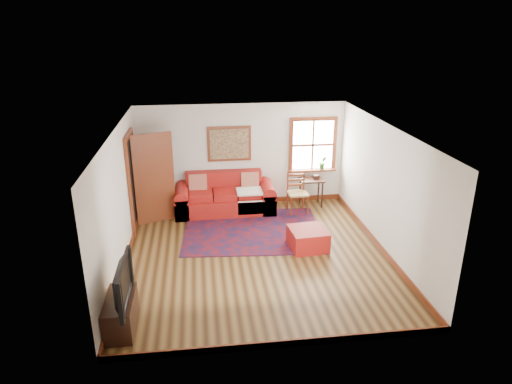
{
  "coord_description": "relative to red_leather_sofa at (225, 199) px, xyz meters",
  "views": [
    {
      "loc": [
        -1.03,
        -7.87,
        4.3
      ],
      "look_at": [
        0.07,
        0.6,
        1.09
      ],
      "focal_mm": 32.0,
      "sensor_mm": 36.0,
      "label": 1
    }
  ],
  "objects": [
    {
      "name": "candle_hurricane",
      "position": [
        -1.77,
        -3.87,
        0.28
      ],
      "size": [
        0.12,
        0.12,
        0.18
      ],
      "color": "silver",
      "rests_on": "media_cabinet"
    },
    {
      "name": "ladder_back_chair",
      "position": [
        1.69,
        -0.27,
        0.23
      ],
      "size": [
        0.48,
        0.46,
        0.98
      ],
      "color": "tan",
      "rests_on": "ground"
    },
    {
      "name": "side_table",
      "position": [
        2.12,
        0.08,
        0.26
      ],
      "size": [
        0.57,
        0.43,
        0.69
      ],
      "color": "black",
      "rests_on": "ground"
    },
    {
      "name": "ground",
      "position": [
        0.46,
        -2.3,
        -0.3
      ],
      "size": [
        5.5,
        5.5,
        0.0
      ],
      "primitive_type": "plane",
      "color": "#3A240F",
      "rests_on": "ground"
    },
    {
      "name": "media_cabinet",
      "position": [
        -1.82,
        -4.28,
        -0.06
      ],
      "size": [
        0.41,
        0.91,
        0.5
      ],
      "primitive_type": "cube",
      "color": "black",
      "rests_on": "ground"
    },
    {
      "name": "window",
      "position": [
        2.24,
        0.41,
        1.01
      ],
      "size": [
        1.18,
        0.2,
        1.38
      ],
      "color": "white",
      "rests_on": "ground"
    },
    {
      "name": "television",
      "position": [
        -1.8,
        -4.38,
        0.51
      ],
      "size": [
        0.15,
        1.11,
        0.64
      ],
      "primitive_type": "imported",
      "rotation": [
        0.0,
        0.0,
        1.57
      ],
      "color": "black",
      "rests_on": "media_cabinet"
    },
    {
      "name": "red_leather_sofa",
      "position": [
        0.0,
        0.0,
        0.0
      ],
      "size": [
        2.35,
        0.97,
        0.92
      ],
      "color": "maroon",
      "rests_on": "ground"
    },
    {
      "name": "persian_rug",
      "position": [
        0.51,
        -1.19,
        -0.29
      ],
      "size": [
        3.11,
        2.57,
        0.02
      ],
      "primitive_type": "cube",
      "rotation": [
        0.0,
        0.0,
        -0.08
      ],
      "color": "#5F0D14",
      "rests_on": "ground"
    },
    {
      "name": "doorway",
      "position": [
        -1.75,
        -0.51,
        0.76
      ],
      "size": [
        0.89,
        1.08,
        2.14
      ],
      "color": "black",
      "rests_on": "ground"
    },
    {
      "name": "room_envelope",
      "position": [
        0.46,
        -2.28,
        1.35
      ],
      "size": [
        5.04,
        5.54,
        2.52
      ],
      "color": "silver",
      "rests_on": "ground"
    },
    {
      "name": "red_ottoman",
      "position": [
        1.52,
        -2.13,
        -0.1
      ],
      "size": [
        0.76,
        0.76,
        0.41
      ],
      "primitive_type": "cube",
      "rotation": [
        0.0,
        0.0,
        0.08
      ],
      "color": "maroon",
      "rests_on": "ground"
    },
    {
      "name": "framed_artwork",
      "position": [
        0.16,
        0.42,
        1.25
      ],
      "size": [
        1.05,
        0.07,
        0.85
      ],
      "color": "maroon",
      "rests_on": "ground"
    }
  ]
}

